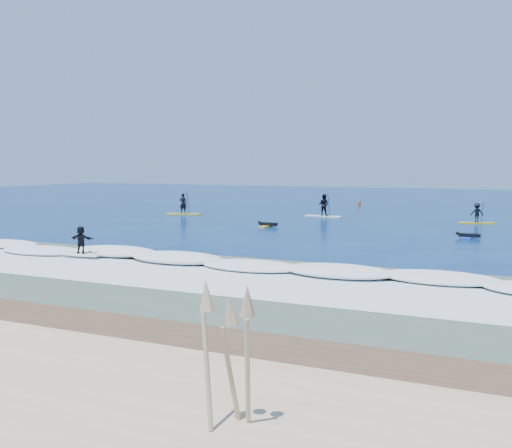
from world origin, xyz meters
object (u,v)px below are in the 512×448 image
at_px(sup_paddler_center, 324,207).
at_px(sup_paddler_right, 477,214).
at_px(prone_paddler_near, 267,225).
at_px(wave_surfer, 81,242).
at_px(marker_buoy, 359,203).
at_px(sup_paddler_left, 183,207).
at_px(prone_paddler_far, 468,236).

height_order(sup_paddler_center, sup_paddler_right, sup_paddler_center).
xyz_separation_m(prone_paddler_near, wave_surfer, (-2.89, -16.90, 0.69)).
xyz_separation_m(wave_surfer, marker_buoy, (4.08, 40.40, -0.51)).
height_order(sup_paddler_left, prone_paddler_near, sup_paddler_left).
bearing_deg(wave_surfer, sup_paddler_right, 51.45).
height_order(sup_paddler_left, sup_paddler_center, sup_paddler_center).
bearing_deg(marker_buoy, prone_paddler_far, -62.19).
relative_size(prone_paddler_far, marker_buoy, 2.60).
bearing_deg(wave_surfer, marker_buoy, 79.25).
bearing_deg(prone_paddler_near, wave_surfer, 173.92).
distance_m(prone_paddler_far, wave_surfer, 23.28).
bearing_deg(sup_paddler_center, sup_paddler_left, -161.15).
bearing_deg(prone_paddler_near, sup_paddler_left, 63.84).
relative_size(sup_paddler_left, prone_paddler_far, 1.75).
bearing_deg(prone_paddler_far, sup_paddler_center, 54.66).
relative_size(sup_paddler_left, sup_paddler_right, 1.22).
bearing_deg(prone_paddler_near, marker_buoy, 0.75).
distance_m(prone_paddler_near, wave_surfer, 17.16).
distance_m(sup_paddler_center, prone_paddler_near, 9.56).
height_order(sup_paddler_right, prone_paddler_near, sup_paddler_right).
relative_size(wave_surfer, marker_buoy, 2.82).
xyz_separation_m(sup_paddler_left, prone_paddler_near, (11.15, -6.38, -0.57)).
bearing_deg(prone_paddler_far, prone_paddler_near, 89.99).
distance_m(prone_paddler_near, prone_paddler_far, 14.15).
bearing_deg(sup_paddler_left, prone_paddler_far, -30.23).
bearing_deg(sup_paddler_right, sup_paddler_center, 160.97).
xyz_separation_m(sup_paddler_right, wave_surfer, (-17.01, -25.64, 0.10)).
bearing_deg(sup_paddler_left, marker_buoy, 40.32).
distance_m(sup_paddler_right, wave_surfer, 30.77).
bearing_deg(wave_surfer, prone_paddler_far, 38.05).
distance_m(sup_paddler_left, wave_surfer, 24.70).
distance_m(wave_surfer, marker_buoy, 40.60).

